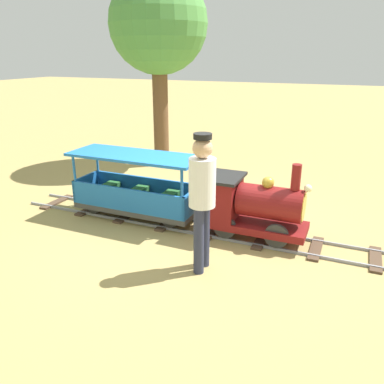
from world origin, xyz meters
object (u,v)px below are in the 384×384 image
at_px(passenger_car, 136,192).
at_px(conductor_person, 202,193).
at_px(oak_tree_near, 158,26).
at_px(locomotive, 250,205).

relative_size(passenger_car, conductor_person, 1.23).
bearing_deg(oak_tree_near, passenger_car, 20.49).
height_order(locomotive, conductor_person, conductor_person).
xyz_separation_m(conductor_person, oak_tree_near, (-3.99, -2.59, 1.99)).
height_order(conductor_person, oak_tree_near, oak_tree_near).
bearing_deg(locomotive, oak_tree_near, -135.80).
height_order(passenger_car, conductor_person, conductor_person).
distance_m(locomotive, oak_tree_near, 4.80).
bearing_deg(oak_tree_near, conductor_person, 33.07).
height_order(locomotive, passenger_car, locomotive).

